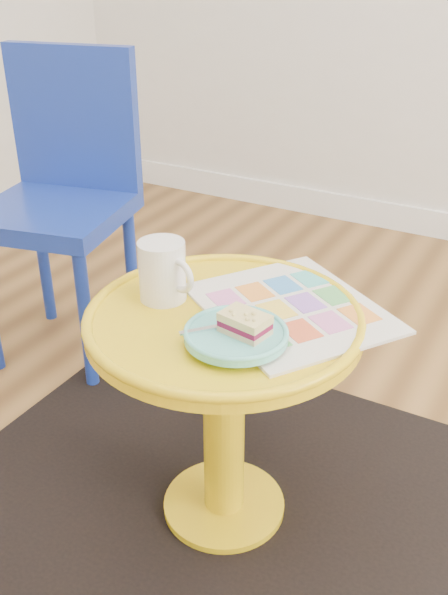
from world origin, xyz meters
The scene contains 9 objects.
room_walls centered at (-0.99, 0.99, 0.06)m, with size 4.00×4.00×4.00m.
rug centered at (-0.22, 0.14, 0.00)m, with size 1.30×1.10×0.01m, color black.
side_table centered at (-0.22, 0.14, 0.37)m, with size 0.54×0.54×0.51m.
chair centered at (-1.00, 0.57, 0.52)m, with size 0.48×0.48×0.90m.
newspaper centered at (-0.11, 0.23, 0.52)m, with size 0.37×0.31×0.01m, color silver.
mug centered at (-0.36, 0.15, 0.58)m, with size 0.13×0.09×0.12m.
plate centered at (-0.15, 0.06, 0.53)m, with size 0.19×0.19×0.02m.
cake_slice centered at (-0.13, 0.07, 0.56)m, with size 0.09×0.07×0.04m.
fork centered at (-0.18, 0.06, 0.54)m, with size 0.11×0.12×0.00m.
Camera 1 is at (0.32, -0.83, 1.16)m, focal length 40.00 mm.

